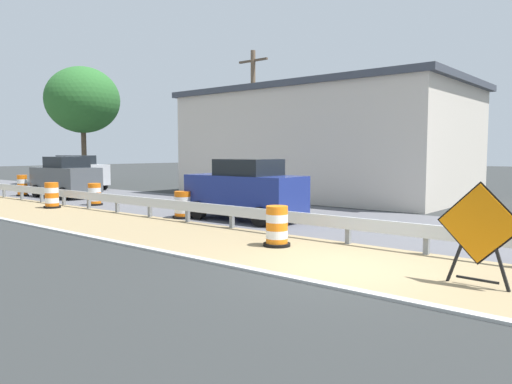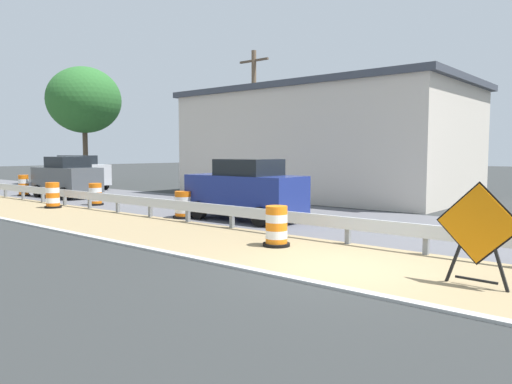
% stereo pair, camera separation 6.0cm
% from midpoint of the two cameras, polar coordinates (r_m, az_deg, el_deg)
% --- Properties ---
extents(ground_plane, '(160.00, 160.00, 0.00)m').
position_cam_midpoint_polar(ground_plane, '(10.11, 10.02, -8.88)').
color(ground_plane, '#2B2D2D').
extents(median_dirt_strip, '(3.87, 120.00, 0.01)m').
position_cam_midpoint_polar(median_dirt_strip, '(10.73, 12.01, -8.09)').
color(median_dirt_strip, '#8E7A56').
rests_on(median_dirt_strip, ground).
extents(far_lane_asphalt, '(6.73, 120.00, 0.00)m').
position_cam_midpoint_polar(far_lane_asphalt, '(15.53, 21.30, -4.36)').
color(far_lane_asphalt, '#56565B').
rests_on(far_lane_asphalt, ground).
extents(curb_near_edge, '(0.20, 120.00, 0.11)m').
position_cam_midpoint_polar(curb_near_edge, '(9.04, 5.81, -10.43)').
color(curb_near_edge, '#ADADA8').
rests_on(curb_near_edge, ground).
extents(guardrail_median, '(0.18, 48.88, 0.71)m').
position_cam_midpoint_polar(guardrail_median, '(12.23, 14.88, -4.13)').
color(guardrail_median, silver).
rests_on(guardrail_median, ground).
extents(warning_sign_diamond, '(0.11, 1.47, 1.86)m').
position_cam_midpoint_polar(warning_sign_diamond, '(9.34, 24.71, -3.93)').
color(warning_sign_diamond, black).
rests_on(warning_sign_diamond, ground).
extents(traffic_barrel_nearest, '(0.69, 0.69, 1.02)m').
position_cam_midpoint_polar(traffic_barrel_nearest, '(12.25, 2.55, -4.25)').
color(traffic_barrel_nearest, orange).
rests_on(traffic_barrel_nearest, ground).
extents(traffic_barrel_close, '(0.75, 0.75, 0.97)m').
position_cam_midpoint_polar(traffic_barrel_close, '(17.62, -8.42, -1.64)').
color(traffic_barrel_close, orange).
rests_on(traffic_barrel_close, ground).
extents(traffic_barrel_mid, '(0.70, 0.70, 1.08)m').
position_cam_midpoint_polar(traffic_barrel_mid, '(22.33, -22.63, -0.48)').
color(traffic_barrel_mid, orange).
rests_on(traffic_barrel_mid, ground).
extents(traffic_barrel_far, '(0.69, 0.69, 0.98)m').
position_cam_midpoint_polar(traffic_barrel_far, '(22.84, -18.22, -0.37)').
color(traffic_barrel_far, orange).
rests_on(traffic_barrel_far, ground).
extents(traffic_barrel_farther, '(0.63, 0.63, 1.14)m').
position_cam_midpoint_polar(traffic_barrel_farther, '(29.08, -25.51, 0.60)').
color(traffic_barrel_farther, orange).
rests_on(traffic_barrel_farther, ground).
extents(car_lead_near_lane, '(2.09, 4.25, 2.12)m').
position_cam_midpoint_polar(car_lead_near_lane, '(16.86, -1.12, 0.27)').
color(car_lead_near_lane, navy).
rests_on(car_lead_near_lane, ground).
extents(car_trailing_near_lane, '(2.11, 4.66, 2.16)m').
position_cam_midpoint_polar(car_trailing_near_lane, '(33.05, -19.98, 2.18)').
color(car_trailing_near_lane, silver).
rests_on(car_trailing_near_lane, ground).
extents(car_lead_far_lane, '(2.06, 4.11, 2.13)m').
position_cam_midpoint_polar(car_lead_far_lane, '(27.22, -21.22, 1.64)').
color(car_lead_far_lane, '#4C5156').
rests_on(car_lead_far_lane, ground).
extents(roadside_shop_near, '(8.53, 14.67, 5.68)m').
position_cam_midpoint_polar(roadside_shop_near, '(26.31, 8.21, 5.71)').
color(roadside_shop_near, beige).
rests_on(roadside_shop_near, ground).
extents(utility_pole_near, '(0.24, 1.80, 7.42)m').
position_cam_midpoint_polar(utility_pole_near, '(24.81, -0.18, 8.17)').
color(utility_pole_near, brown).
rests_on(utility_pole_near, ground).
extents(tree_roadside, '(5.29, 5.29, 8.52)m').
position_cam_midpoint_polar(tree_roadside, '(38.08, -19.46, 10.10)').
color(tree_roadside, '#4C3D2D').
rests_on(tree_roadside, ground).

